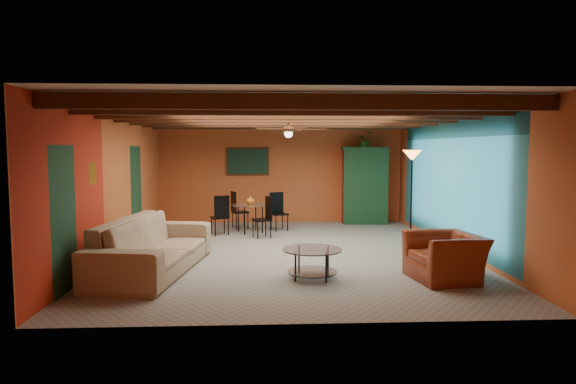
{
  "coord_description": "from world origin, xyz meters",
  "views": [
    {
      "loc": [
        -0.49,
        -9.62,
        2.01
      ],
      "look_at": [
        0.0,
        0.2,
        1.15
      ],
      "focal_mm": 31.59,
      "sensor_mm": 36.0,
      "label": 1
    }
  ],
  "objects": [
    {
      "name": "vase",
      "position": [
        -0.79,
        2.32,
        1.04
      ],
      "size": [
        0.25,
        0.25,
        0.21
      ],
      "primitive_type": "imported",
      "rotation": [
        0.0,
        0.0,
        -0.34
      ],
      "color": "orange",
      "rests_on": "dining_table"
    },
    {
      "name": "coffee_table",
      "position": [
        0.26,
        -1.97,
        0.23
      ],
      "size": [
        1.07,
        1.07,
        0.47
      ],
      "primitive_type": null,
      "rotation": [
        0.0,
        0.0,
        -0.19
      ],
      "color": "silver",
      "rests_on": "ground"
    },
    {
      "name": "room",
      "position": [
        0.0,
        0.11,
        2.36
      ],
      "size": [
        6.52,
        8.01,
        2.71
      ],
      "color": "gray",
      "rests_on": "ground"
    },
    {
      "name": "sofa",
      "position": [
        -2.27,
        -1.42,
        0.44
      ],
      "size": [
        1.58,
        3.13,
        0.88
      ],
      "primitive_type": "imported",
      "rotation": [
        0.0,
        0.0,
        1.43
      ],
      "color": "#93795F",
      "rests_on": "ground"
    },
    {
      "name": "painting",
      "position": [
        -0.9,
        3.96,
        1.65
      ],
      "size": [
        1.05,
        0.03,
        0.65
      ],
      "primitive_type": "cube",
      "color": "black",
      "rests_on": "wall_back"
    },
    {
      "name": "dining_table",
      "position": [
        -0.79,
        2.32,
        0.47
      ],
      "size": [
        2.32,
        2.32,
        0.93
      ],
      "primitive_type": null,
      "rotation": [
        0.0,
        0.0,
        0.37
      ],
      "color": "white",
      "rests_on": "ground"
    },
    {
      "name": "ceiling_fan",
      "position": [
        0.0,
        0.0,
        2.36
      ],
      "size": [
        1.5,
        1.5,
        0.44
      ],
      "primitive_type": null,
      "color": "#472614",
      "rests_on": "ceiling"
    },
    {
      "name": "floor_lamp",
      "position": [
        2.65,
        0.9,
        0.99
      ],
      "size": [
        0.53,
        0.53,
        1.97
      ],
      "primitive_type": null,
      "rotation": [
        0.0,
        0.0,
        -0.43
      ],
      "color": "black",
      "rests_on": "ground"
    },
    {
      "name": "potted_plant",
      "position": [
        2.2,
        3.7,
        2.2
      ],
      "size": [
        0.52,
        0.49,
        0.47
      ],
      "primitive_type": "imported",
      "rotation": [
        0.0,
        0.0,
        0.35
      ],
      "color": "#26661E",
      "rests_on": "armoire"
    },
    {
      "name": "armoire",
      "position": [
        2.2,
        3.7,
        0.98
      ],
      "size": [
        1.15,
        0.62,
        1.97
      ],
      "primitive_type": "cube",
      "rotation": [
        0.0,
        0.0,
        -0.06
      ],
      "color": "maroon",
      "rests_on": "ground"
    },
    {
      "name": "armchair",
      "position": [
        2.28,
        -2.16,
        0.35
      ],
      "size": [
        1.1,
        1.21,
        0.71
      ],
      "primitive_type": "imported",
      "rotation": [
        0.0,
        0.0,
        -1.43
      ],
      "color": "maroon",
      "rests_on": "ground"
    }
  ]
}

